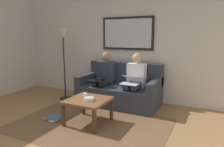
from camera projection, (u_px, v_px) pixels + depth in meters
wall_rear at (129, 44)px, 4.84m from camera, size 6.00×0.12×2.60m
area_rug at (90, 124)px, 3.53m from camera, size 2.60×1.80×0.01m
couch at (120, 90)px, 4.59m from camera, size 1.74×0.90×0.90m
framed_mirror at (127, 33)px, 4.71m from camera, size 1.23×0.05×0.74m
coffee_table at (88, 102)px, 3.53m from camera, size 0.68×0.68×0.43m
cup at (85, 95)px, 3.58m from camera, size 0.07×0.07×0.09m
bowl at (89, 99)px, 3.46m from camera, size 0.17×0.17×0.05m
person_left at (135, 79)px, 4.32m from camera, size 0.38×0.58×1.14m
laptop_white at (131, 80)px, 4.11m from camera, size 0.35×0.37×0.16m
person_right at (104, 76)px, 4.63m from camera, size 0.38×0.58×1.14m
laptop_black at (99, 77)px, 4.41m from camera, size 0.34×0.33×0.14m
magazine_stack at (53, 118)px, 3.73m from camera, size 0.34×0.28×0.04m
standing_lamp at (63, 41)px, 4.73m from camera, size 0.32×0.32×1.66m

